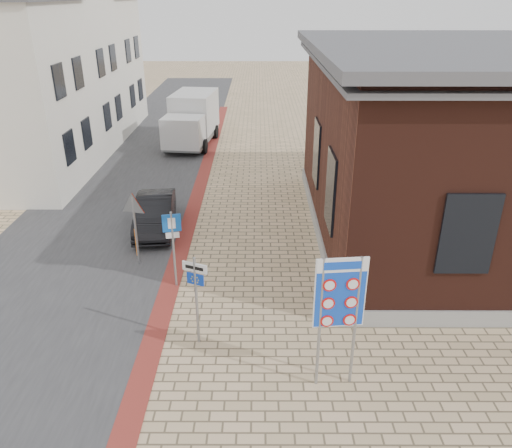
# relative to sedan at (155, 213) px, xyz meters

# --- Properties ---
(ground) EXTENTS (120.00, 120.00, 0.00)m
(ground) POSITION_rel_sedan_xyz_m (3.20, -7.19, -0.65)
(ground) COLOR tan
(ground) RESTS_ON ground
(road_strip) EXTENTS (7.00, 60.00, 0.02)m
(road_strip) POSITION_rel_sedan_xyz_m (-2.30, 7.81, -0.64)
(road_strip) COLOR #38383A
(road_strip) RESTS_ON ground
(curb_strip) EXTENTS (0.60, 40.00, 0.02)m
(curb_strip) POSITION_rel_sedan_xyz_m (1.20, 2.81, -0.63)
(curb_strip) COLOR maroon
(curb_strip) RESTS_ON ground
(brick_building) EXTENTS (13.00, 13.00, 6.80)m
(brick_building) POSITION_rel_sedan_xyz_m (12.19, -0.20, 2.84)
(brick_building) COLOR gray
(brick_building) RESTS_ON ground
(townhouse_mid) EXTENTS (7.40, 6.40, 9.10)m
(townhouse_mid) POSITION_rel_sedan_xyz_m (-7.79, 10.81, 3.92)
(townhouse_mid) COLOR silver
(townhouse_mid) RESTS_ON ground
(townhouse_far) EXTENTS (7.40, 6.40, 8.30)m
(townhouse_far) POSITION_rel_sedan_xyz_m (-7.79, 16.81, 3.52)
(townhouse_far) COLOR silver
(townhouse_far) RESTS_ON ground
(bike_rack) EXTENTS (0.08, 1.80, 0.60)m
(bike_rack) POSITION_rel_sedan_xyz_m (5.85, -4.99, -0.38)
(bike_rack) COLOR slate
(bike_rack) RESTS_ON ground
(sedan) EXTENTS (1.75, 4.05, 1.30)m
(sedan) POSITION_rel_sedan_xyz_m (0.00, 0.00, 0.00)
(sedan) COLOR black
(sedan) RESTS_ON ground
(box_truck) EXTENTS (2.89, 5.85, 2.95)m
(box_truck) POSITION_rel_sedan_xyz_m (0.02, 11.95, 0.87)
(box_truck) COLOR slate
(box_truck) RESTS_ON ground
(border_sign) EXTENTS (1.13, 0.16, 3.32)m
(border_sign) POSITION_rel_sedan_xyz_m (5.70, -8.39, 1.76)
(border_sign) COLOR gray
(border_sign) RESTS_ON ground
(essen_sign) EXTENTS (0.64, 0.29, 2.49)m
(essen_sign) POSITION_rel_sedan_xyz_m (2.40, -6.89, 1.01)
(essen_sign) COLOR gray
(essen_sign) RESTS_ON ground
(parking_sign) EXTENTS (0.55, 0.15, 2.50)m
(parking_sign) POSITION_rel_sedan_xyz_m (1.40, -4.15, 1.06)
(parking_sign) COLOR gray
(parking_sign) RESTS_ON ground
(yield_sign) EXTENTS (0.87, 0.26, 2.49)m
(yield_sign) POSITION_rel_sedan_xyz_m (-0.07, -2.74, 1.25)
(yield_sign) COLOR gray
(yield_sign) RESTS_ON ground
(bollard) EXTENTS (0.12, 0.12, 1.01)m
(bollard) POSITION_rel_sedan_xyz_m (-0.23, -2.19, -0.14)
(bollard) COLOR orange
(bollard) RESTS_ON ground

